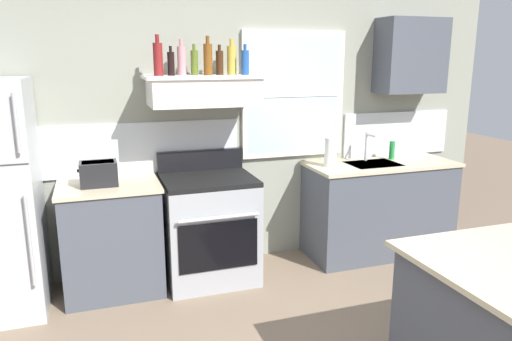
% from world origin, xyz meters
% --- Properties ---
extents(back_wall, '(5.40, 0.11, 2.70)m').
position_xyz_m(back_wall, '(0.03, 2.23, 1.35)').
color(back_wall, gray).
rests_on(back_wall, ground_plane).
extents(counter_left_of_stove, '(0.79, 0.63, 0.91)m').
position_xyz_m(counter_left_of_stove, '(-1.05, 1.90, 0.46)').
color(counter_left_of_stove, '#474C56').
rests_on(counter_left_of_stove, ground_plane).
extents(toaster, '(0.30, 0.20, 0.19)m').
position_xyz_m(toaster, '(-1.12, 1.87, 1.01)').
color(toaster, black).
rests_on(toaster, counter_left_of_stove).
extents(stove_range, '(0.76, 0.69, 1.09)m').
position_xyz_m(stove_range, '(-0.25, 1.86, 0.46)').
color(stove_range, '#9EA0A5').
rests_on(stove_range, ground_plane).
extents(range_hood_shelf, '(0.96, 0.52, 0.24)m').
position_xyz_m(range_hood_shelf, '(-0.25, 1.96, 1.62)').
color(range_hood_shelf, white).
extents(bottle_red_label_wine, '(0.07, 0.07, 0.32)m').
position_xyz_m(bottle_red_label_wine, '(-0.61, 1.94, 1.88)').
color(bottle_red_label_wine, maroon).
rests_on(bottle_red_label_wine, range_hood_shelf).
extents(bottle_balsamic_dark, '(0.06, 0.06, 0.23)m').
position_xyz_m(bottle_balsamic_dark, '(-0.51, 1.95, 1.84)').
color(bottle_balsamic_dark, black).
rests_on(bottle_balsamic_dark, range_hood_shelf).
extents(bottle_rose_pink, '(0.07, 0.07, 0.28)m').
position_xyz_m(bottle_rose_pink, '(-0.41, 2.01, 1.86)').
color(bottle_rose_pink, '#C67F84').
rests_on(bottle_rose_pink, range_hood_shelf).
extents(bottle_olive_oil_square, '(0.06, 0.06, 0.25)m').
position_xyz_m(bottle_olive_oil_square, '(-0.31, 2.00, 1.85)').
color(bottle_olive_oil_square, '#4C601E').
rests_on(bottle_olive_oil_square, range_hood_shelf).
extents(bottle_amber_wine, '(0.07, 0.07, 0.31)m').
position_xyz_m(bottle_amber_wine, '(-0.21, 1.95, 1.88)').
color(bottle_amber_wine, brown).
rests_on(bottle_amber_wine, range_hood_shelf).
extents(bottle_brown_stout, '(0.06, 0.06, 0.24)m').
position_xyz_m(bottle_brown_stout, '(-0.10, 1.99, 1.85)').
color(bottle_brown_stout, '#381E0F').
rests_on(bottle_brown_stout, range_hood_shelf).
extents(bottle_champagne_gold_foil, '(0.08, 0.08, 0.29)m').
position_xyz_m(bottle_champagne_gold_foil, '(0.01, 2.02, 1.87)').
color(bottle_champagne_gold_foil, '#B29333').
rests_on(bottle_champagne_gold_foil, range_hood_shelf).
extents(bottle_blue_liqueur, '(0.07, 0.07, 0.25)m').
position_xyz_m(bottle_blue_liqueur, '(0.10, 1.93, 1.85)').
color(bottle_blue_liqueur, '#1E478C').
rests_on(bottle_blue_liqueur, range_hood_shelf).
extents(counter_right_with_sink, '(1.43, 0.63, 0.91)m').
position_xyz_m(counter_right_with_sink, '(1.45, 1.90, 0.46)').
color(counter_right_with_sink, '#474C56').
rests_on(counter_right_with_sink, ground_plane).
extents(sink_faucet, '(0.03, 0.17, 0.28)m').
position_xyz_m(sink_faucet, '(1.35, 2.00, 1.08)').
color(sink_faucet, silver).
rests_on(sink_faucet, counter_right_with_sink).
extents(paper_towel_roll, '(0.11, 0.11, 0.27)m').
position_xyz_m(paper_towel_roll, '(0.90, 1.90, 1.04)').
color(paper_towel_roll, white).
rests_on(paper_towel_roll, counter_right_with_sink).
extents(dish_soap_bottle, '(0.06, 0.06, 0.18)m').
position_xyz_m(dish_soap_bottle, '(1.63, 2.00, 1.00)').
color(dish_soap_bottle, '#268C3F').
rests_on(dish_soap_bottle, counter_right_with_sink).
extents(upper_cabinet_right, '(0.64, 0.32, 0.70)m').
position_xyz_m(upper_cabinet_right, '(1.80, 2.04, 1.90)').
color(upper_cabinet_right, '#474C56').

